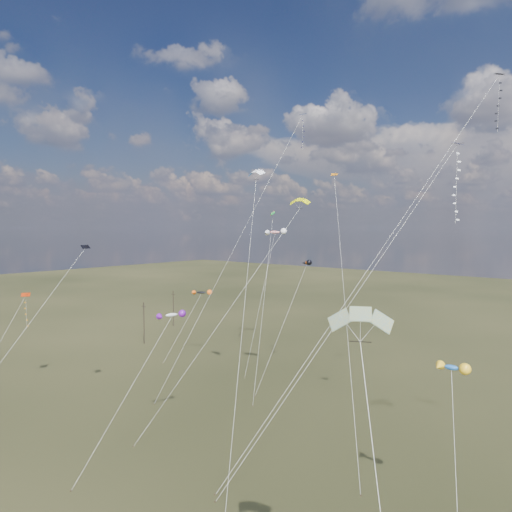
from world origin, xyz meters
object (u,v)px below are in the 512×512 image
Objects in this scene: novelty_black_orange at (201,293)px; parafoil_yellow at (299,201)px; diamond_black_high at (481,126)px; utility_pole_far at (173,308)px; utility_pole_near at (144,323)px.

parafoil_yellow is at bearing -12.49° from novelty_black_orange.
diamond_black_high is 21.38m from parafoil_yellow.
utility_pole_far is 29.41m from novelty_black_orange.
parafoil_yellow reaches higher than utility_pole_near.
diamond_black_high reaches higher than utility_pole_near.
diamond_black_high is at bearing -14.59° from utility_pole_far.
utility_pole_far is at bearing 149.41° from novelty_black_orange.
utility_pole_far is 55.91m from parafoil_yellow.
utility_pole_far is 75.65m from diamond_black_high.
diamond_black_high is (59.92, -3.68, 28.23)m from utility_pole_near.
parafoil_yellow is 27.68m from novelty_black_orange.
diamond_black_high is at bearing -4.20° from novelty_black_orange.
diamond_black_high is at bearing 5.49° from parafoil_yellow.
parafoil_yellow is at bearing -8.07° from utility_pole_near.
parafoil_yellow reaches higher than utility_pole_far.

